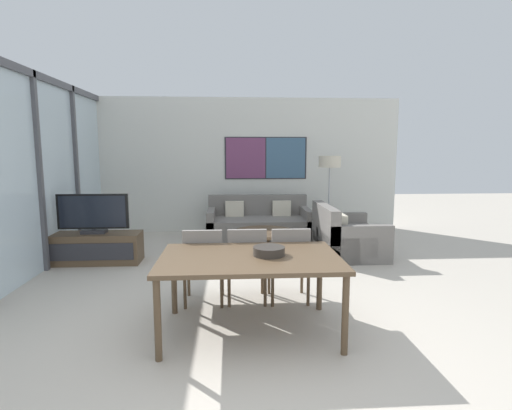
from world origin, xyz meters
TOP-DOWN VIEW (x-y plane):
  - ground_plane at (0.00, 0.00)m, footprint 24.00×24.00m
  - wall_back at (0.02, 5.41)m, footprint 6.79×0.09m
  - window_wall_left at (-2.89, 2.70)m, footprint 0.07×5.41m
  - area_rug at (0.35, 3.27)m, footprint 2.34×1.92m
  - tv_console at (-2.28, 3.05)m, footprint 1.38×0.49m
  - television at (-2.28, 3.05)m, footprint 1.06×0.20m
  - sofa_main at (0.35, 4.59)m, footprint 1.98×0.98m
  - sofa_side at (1.69, 3.31)m, footprint 0.98×1.35m
  - coffee_table at (0.35, 3.27)m, footprint 0.98×0.98m
  - dining_table at (-0.02, 0.55)m, footprint 1.68×1.09m
  - dining_chair_left at (-0.50, 1.27)m, footprint 0.46×0.46m
  - dining_chair_centre at (-0.02, 1.28)m, footprint 0.46×0.46m
  - dining_chair_right at (0.46, 1.28)m, footprint 0.46×0.46m
  - fruit_bowl at (0.16, 0.57)m, footprint 0.30×0.30m
  - floor_lamp at (1.73, 4.55)m, footprint 0.43×0.43m

SIDE VIEW (x-z plane):
  - ground_plane at x=0.00m, z-range 0.00..0.00m
  - area_rug at x=0.35m, z-range 0.00..0.01m
  - tv_console at x=-2.28m, z-range 0.00..0.46m
  - sofa_main at x=0.35m, z-range -0.14..0.68m
  - sofa_side at x=1.69m, z-range -0.14..0.68m
  - coffee_table at x=0.35m, z-range 0.11..0.53m
  - dining_chair_left at x=-0.50m, z-range 0.06..0.94m
  - dining_chair_centre at x=-0.02m, z-range 0.06..0.94m
  - dining_chair_right at x=0.46m, z-range 0.06..0.94m
  - dining_table at x=-0.02m, z-range 0.31..1.05m
  - television at x=-2.28m, z-range 0.46..1.06m
  - fruit_bowl at x=0.16m, z-range 0.75..0.83m
  - wall_back at x=0.02m, z-range 0.01..2.81m
  - floor_lamp at x=1.73m, z-range 0.61..2.22m
  - window_wall_left at x=-2.89m, z-range 0.13..2.93m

